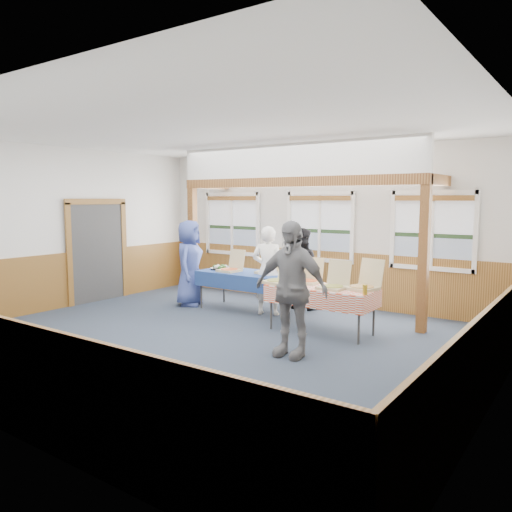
{
  "coord_description": "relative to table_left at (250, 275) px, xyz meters",
  "views": [
    {
      "loc": [
        4.87,
        -5.79,
        2.17
      ],
      "look_at": [
        0.1,
        1.0,
        1.22
      ],
      "focal_mm": 35.0,
      "sensor_mm": 36.0,
      "label": 1
    }
  ],
  "objects": [
    {
      "name": "table_left",
      "position": [
        0.0,
        0.0,
        0.0
      ],
      "size": [
        2.23,
        1.41,
        0.76
      ],
      "rotation": [
        0.0,
        0.0,
        0.25
      ],
      "color": "#353535",
      "rests_on": "floor"
    },
    {
      "name": "table_right",
      "position": [
        1.87,
        -0.62,
        -0.01
      ],
      "size": [
        1.91,
        1.4,
        0.76
      ],
      "rotation": [
        0.0,
        0.0,
        0.37
      ],
      "color": "#353535",
      "rests_on": "floor"
    },
    {
      "name": "pizza_box_d",
      "position": [
        1.52,
        -0.43,
        0.12
      ],
      "size": [
        0.41,
        0.49,
        0.42
      ],
      "rotation": [
        0.0,
        0.0,
        0.06
      ],
      "color": "tan",
      "rests_on": "table_right"
    },
    {
      "name": "window_left",
      "position": [
        -1.59,
        1.49,
        0.97
      ],
      "size": [
        1.56,
        0.1,
        1.46
      ],
      "color": "white",
      "rests_on": "wall_back"
    },
    {
      "name": "man_blue",
      "position": [
        -1.34,
        -0.28,
        0.17
      ],
      "size": [
        0.86,
        1.01,
        1.74
      ],
      "primitive_type": "imported",
      "rotation": [
        0.0,
        0.0,
        2.0
      ],
      "color": "#3A4A92",
      "rests_on": "floor"
    },
    {
      "name": "cased_opening",
      "position": [
        -3.25,
        -1.07,
        0.34
      ],
      "size": [
        0.06,
        1.3,
        2.1
      ],
      "primitive_type": "cube",
      "color": "#353535",
      "rests_on": "wall_left"
    },
    {
      "name": "window_mid",
      "position": [
        0.71,
        1.49,
        0.97
      ],
      "size": [
        1.56,
        0.1,
        1.46
      ],
      "color": "white",
      "rests_on": "wall_back"
    },
    {
      "name": "drink_glass",
      "position": [
        2.72,
        -0.87,
        0.13
      ],
      "size": [
        0.07,
        0.07,
        0.15
      ],
      "primitive_type": "cylinder",
      "color": "#A17C1A",
      "rests_on": "table_right"
    },
    {
      "name": "cross_beam",
      "position": [
        0.71,
        0.33,
        1.78
      ],
      "size": [
        5.15,
        0.18,
        0.18
      ],
      "primitive_type": "cube",
      "color": "#522C12",
      "rests_on": "post_left"
    },
    {
      "name": "veggie_tray",
      "position": [
        -0.75,
        0.0,
        0.08
      ],
      "size": [
        0.39,
        0.39,
        0.09
      ],
      "color": "black",
      "rests_on": "table_left"
    },
    {
      "name": "wainscot_back",
      "position": [
        0.71,
        1.51,
        -0.16
      ],
      "size": [
        7.98,
        0.05,
        1.1
      ],
      "primitive_type": "cube",
      "color": "brown",
      "rests_on": "floor"
    },
    {
      "name": "pizza_box_e",
      "position": [
        2.12,
        -0.7,
        0.12
      ],
      "size": [
        0.4,
        0.49,
        0.44
      ],
      "rotation": [
        0.0,
        0.0,
        -0.01
      ],
      "color": "tan",
      "rests_on": "table_right"
    },
    {
      "name": "pizza_box_a",
      "position": [
        -0.4,
        -0.11,
        0.12
      ],
      "size": [
        0.41,
        0.49,
        0.42
      ],
      "rotation": [
        0.0,
        0.0,
        -0.06
      ],
      "color": "tan",
      "rests_on": "table_left"
    },
    {
      "name": "woman_white",
      "position": [
        0.44,
        -0.05,
        0.13
      ],
      "size": [
        0.71,
        0.58,
        1.67
      ],
      "primitive_type": "imported",
      "rotation": [
        0.0,
        0.0,
        3.49
      ],
      "color": "white",
      "rests_on": "floor"
    },
    {
      "name": "wainscot_left",
      "position": [
        -3.26,
        -1.97,
        -0.16
      ],
      "size": [
        0.05,
        6.98,
        1.1
      ],
      "primitive_type": "cube",
      "color": "brown",
      "rests_on": "floor"
    },
    {
      "name": "pizza_box_f",
      "position": [
        2.53,
        -0.48,
        0.12
      ],
      "size": [
        0.53,
        0.6,
        0.47
      ],
      "rotation": [
        0.0,
        0.0,
        -0.21
      ],
      "color": "tan",
      "rests_on": "table_right"
    },
    {
      "name": "floor",
      "position": [
        0.71,
        -1.97,
        -0.71
      ],
      "size": [
        8.0,
        8.0,
        0.0
      ],
      "primitive_type": "plane",
      "color": "#283241",
      "rests_on": "ground"
    },
    {
      "name": "ceiling",
      "position": [
        0.71,
        -1.97,
        2.49
      ],
      "size": [
        8.0,
        8.0,
        0.0
      ],
      "primitive_type": "plane",
      "rotation": [
        3.14,
        0.0,
        0.0
      ],
      "color": "white",
      "rests_on": "wall_back"
    },
    {
      "name": "window_right",
      "position": [
        3.01,
        1.49,
        0.97
      ],
      "size": [
        1.56,
        0.1,
        1.46
      ],
      "color": "white",
      "rests_on": "wall_back"
    },
    {
      "name": "post_right",
      "position": [
        3.21,
        0.33,
        0.49
      ],
      "size": [
        0.15,
        0.15,
        2.4
      ],
      "primitive_type": "cube",
      "color": "#522C12",
      "rests_on": "floor"
    },
    {
      "name": "pizza_box_b",
      "position": [
        0.35,
        0.16,
        0.12
      ],
      "size": [
        0.45,
        0.54,
        0.45
      ],
      "rotation": [
        0.0,
        0.0,
        0.08
      ],
      "color": "tan",
      "rests_on": "table_left"
    },
    {
      "name": "pizza_box_c",
      "position": [
        1.13,
        -0.72,
        0.12
      ],
      "size": [
        0.53,
        0.6,
        0.47
      ],
      "rotation": [
        0.0,
        0.0,
        -0.21
      ],
      "color": "tan",
      "rests_on": "table_right"
    },
    {
      "name": "post_left",
      "position": [
        -1.79,
        0.33,
        0.49
      ],
      "size": [
        0.15,
        0.15,
        2.4
      ],
      "primitive_type": "cube",
      "color": "#522C12",
      "rests_on": "floor"
    },
    {
      "name": "person_grey",
      "position": [
        2.09,
        -1.96,
        0.24
      ],
      "size": [
        1.11,
        0.48,
        1.89
      ],
      "primitive_type": "imported",
      "rotation": [
        0.0,
        0.0,
        0.02
      ],
      "color": "slate",
      "rests_on": "floor"
    },
    {
      "name": "wall_back",
      "position": [
        0.71,
        1.53,
        0.89
      ],
      "size": [
        8.0,
        0.0,
        8.0
      ],
      "primitive_type": "plane",
      "rotation": [
        1.57,
        0.0,
        0.0
      ],
      "color": "silver",
      "rests_on": "floor"
    },
    {
      "name": "wainscot_right",
      "position": [
        4.69,
        -1.97,
        -0.16
      ],
      "size": [
        0.05,
        6.98,
        1.1
      ],
      "primitive_type": "cube",
      "color": "brown",
      "rests_on": "floor"
    },
    {
      "name": "wall_left",
      "position": [
        -3.29,
        -1.97,
        0.89
      ],
      "size": [
        0.0,
        8.0,
        8.0
      ],
      "primitive_type": "plane",
      "rotation": [
        1.57,
        0.0,
        1.57
      ],
      "color": "silver",
      "rests_on": "floor"
    },
    {
      "name": "woman_black",
      "position": [
        0.67,
        0.78,
        0.1
      ],
      "size": [
        0.83,
        0.67,
        1.61
      ],
      "primitive_type": "imported",
      "rotation": [
        0.0,
        0.0,
        3.23
      ],
      "color": "black",
      "rests_on": "floor"
    },
    {
      "name": "wall_right",
      "position": [
        4.71,
        -1.97,
        0.89
      ],
      "size": [
        0.0,
        8.0,
        8.0
      ],
      "primitive_type": "plane",
      "rotation": [
        1.57,
        0.0,
        -1.57
      ],
      "color": "silver",
      "rests_on": "floor"
    }
  ]
}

